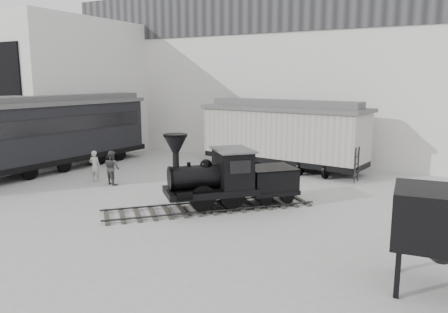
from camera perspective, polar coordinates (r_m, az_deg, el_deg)
The scene contains 9 objects.
ground at distance 16.10m, azimuth -9.12°, elevation -8.84°, with size 90.00×90.00×0.00m, color #9E9E9B.
north_wall at distance 28.59m, azimuth 9.40°, elevation 10.69°, with size 34.00×2.51×11.00m.
west_pavilion at distance 32.45m, azimuth -19.20°, elevation 8.31°, with size 7.00×12.11×9.00m.
locomotive at distance 17.69m, azimuth 0.22°, elevation -3.21°, with size 7.32×7.42×3.03m.
boxcar at distance 25.54m, azimuth 7.71°, elevation 3.06°, with size 10.13×4.39×4.01m.
passenger_coach at distance 26.45m, azimuth -22.84°, elevation 2.80°, with size 4.05×15.00×3.97m.
visitor_a at distance 23.25m, azimuth -16.52°, elevation -1.20°, with size 0.59×0.38×1.61m, color #B2B2A8.
visitor_b at distance 22.35m, azimuth -14.42°, elevation -1.42°, with size 0.83×0.65×1.70m, color #414141.
coal_hopper at distance 11.95m, azimuth 26.84°, elevation -8.10°, with size 2.52×2.13×2.57m.
Camera 1 is at (9.35, -12.03, 5.19)m, focal length 35.00 mm.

